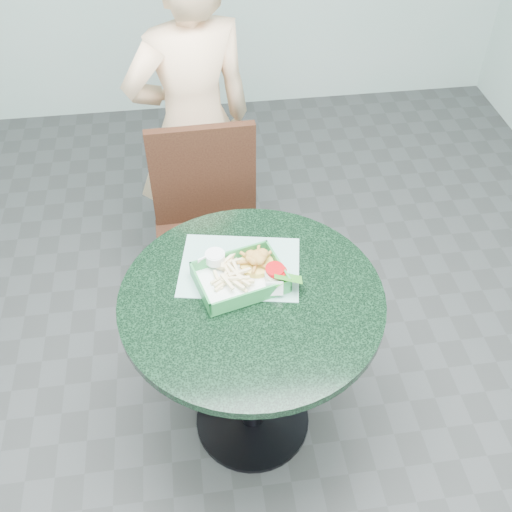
{
  "coord_description": "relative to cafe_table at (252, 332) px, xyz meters",
  "views": [
    {
      "loc": [
        -0.16,
        -1.26,
        2.2
      ],
      "look_at": [
        0.03,
        0.1,
        0.84
      ],
      "focal_mm": 42.0,
      "sensor_mm": 36.0,
      "label": 1
    }
  ],
  "objects": [
    {
      "name": "sauce_ramekin",
      "position": [
        -0.08,
        0.15,
        0.22
      ],
      "size": [
        0.07,
        0.07,
        0.04
      ],
      "rotation": [
        0.0,
        0.0,
        0.31
      ],
      "color": "white",
      "rests_on": "food_basket"
    },
    {
      "name": "food_basket",
      "position": [
        -0.03,
        0.05,
        0.19
      ],
      "size": [
        0.27,
        0.2,
        0.06
      ],
      "rotation": [
        0.0,
        0.0,
        0.26
      ],
      "color": "#288540",
      "rests_on": "placemat"
    },
    {
      "name": "garnish_cup",
      "position": [
        0.09,
        0.01,
        0.21
      ],
      "size": [
        0.11,
        0.11,
        0.04
      ],
      "rotation": [
        0.0,
        0.0,
        0.17
      ],
      "color": "beige",
      "rests_on": "food_basket"
    },
    {
      "name": "placemat",
      "position": [
        -0.02,
        0.13,
        0.17
      ],
      "size": [
        0.44,
        0.37,
        0.0
      ],
      "primitive_type": "cube",
      "rotation": [
        0.0,
        0.0,
        -0.19
      ],
      "color": "#82B6A9",
      "rests_on": "cafe_table"
    },
    {
      "name": "dining_chair",
      "position": [
        -0.1,
        0.64,
        -0.05
      ],
      "size": [
        0.44,
        0.44,
        0.93
      ],
      "rotation": [
        0.0,
        0.0,
        0.03
      ],
      "color": "#552F1A",
      "rests_on": "floor"
    },
    {
      "name": "crab_sandwich",
      "position": [
        0.04,
        0.09,
        0.22
      ],
      "size": [
        0.11,
        0.11,
        0.07
      ],
      "rotation": [
        0.0,
        0.0,
        0.28
      ],
      "color": "gold",
      "rests_on": "food_basket"
    },
    {
      "name": "fries_pile",
      "position": [
        -0.06,
        0.08,
        0.21
      ],
      "size": [
        0.17,
        0.17,
        0.05
      ],
      "primitive_type": null,
      "rotation": [
        0.0,
        0.0,
        -0.41
      ],
      "color": "beige",
      "rests_on": "food_basket"
    },
    {
      "name": "floor",
      "position": [
        0.0,
        0.0,
        -0.58
      ],
      "size": [
        4.0,
        5.0,
        0.02
      ],
      "primitive_type": "cube",
      "color": "#303335",
      "rests_on": "ground"
    },
    {
      "name": "diner_person",
      "position": [
        -0.12,
        0.98,
        0.23
      ],
      "size": [
        0.68,
        0.55,
        1.61
      ],
      "primitive_type": "imported",
      "rotation": [
        0.0,
        0.0,
        3.45
      ],
      "color": "#F5C194",
      "rests_on": "floor"
    },
    {
      "name": "cafe_table",
      "position": [
        0.0,
        0.0,
        0.0
      ],
      "size": [
        0.86,
        0.86,
        0.75
      ],
      "color": "black",
      "rests_on": "floor"
    }
  ]
}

